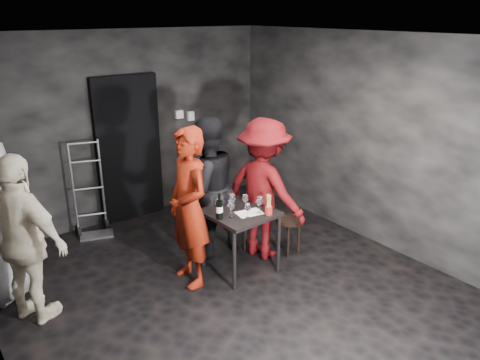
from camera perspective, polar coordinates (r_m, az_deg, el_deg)
floor at (r=5.36m, az=-1.48°, el=-13.10°), size 4.50×5.00×0.02m
ceiling at (r=4.50m, az=-1.79°, el=17.10°), size 4.50×5.00×0.02m
wall_back at (r=6.88m, az=-13.81°, el=6.15°), size 4.50×0.04×2.70m
wall_front at (r=3.25m, az=25.36°, el=-11.20°), size 4.50×0.04×2.70m
wall_right at (r=6.27m, az=15.47°, el=4.70°), size 0.04×5.00×2.70m
doorway at (r=6.90m, az=-13.41°, el=3.65°), size 0.95×0.10×2.10m
wallbox_upper at (r=7.18m, az=-7.45°, el=7.94°), size 0.12×0.06×0.12m
wallbox_lower at (r=7.28m, az=-6.06°, el=7.77°), size 0.10×0.06×0.14m
hand_truck at (r=6.76m, az=-17.50°, el=-4.49°), size 0.44×0.36×1.32m
tasting_table at (r=5.43m, az=0.02°, el=-4.77°), size 0.72×0.72×0.75m
stool at (r=5.94m, az=6.00°, el=-5.59°), size 0.33×0.33×0.47m
server_red at (r=5.05m, az=-6.33°, el=-1.53°), size 0.58×0.83×2.17m
woman_black at (r=5.68m, az=-4.16°, el=0.49°), size 1.03×0.59×2.07m
man_maroon at (r=5.64m, az=2.96°, el=0.26°), size 0.90×1.43×2.05m
bystander_cream at (r=4.87m, az=-24.99°, el=-5.40°), size 1.06×1.28×1.98m
tasting_mat at (r=5.34m, az=1.13°, el=-4.03°), size 0.32×0.24×0.00m
wine_glass_a at (r=5.19m, az=-1.09°, el=-3.46°), size 0.09×0.09×0.22m
wine_glass_b at (r=5.28m, az=-2.69°, el=-3.21°), size 0.10×0.10×0.20m
wine_glass_c at (r=5.39m, az=-0.93°, el=-2.61°), size 0.10×0.10×0.21m
wine_glass_d at (r=5.20m, az=0.93°, el=-3.66°), size 0.08×0.08×0.19m
wine_glass_e at (r=5.30m, az=2.40°, el=-2.96°), size 0.11×0.11×0.22m
wine_glass_f at (r=5.42m, az=0.66°, el=-2.60°), size 0.10×0.10×0.19m
wine_bottle at (r=5.16m, az=-2.51°, el=-3.59°), size 0.07×0.07×0.30m
breadstick_cup at (r=5.28m, az=3.52°, el=-3.03°), size 0.08×0.08×0.26m
reserved_card at (r=5.56m, az=2.24°, el=-2.56°), size 0.11×0.14×0.09m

